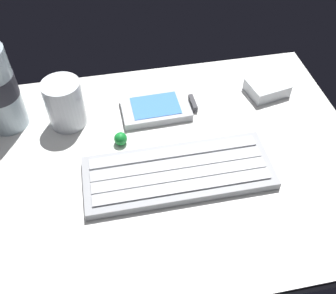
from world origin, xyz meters
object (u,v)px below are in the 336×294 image
charger_block (267,88)px  trackball_mouse (121,139)px  keyboard (178,172)px  juice_cup (65,105)px  handheld_device (159,108)px

charger_block → trackball_mouse: (-28.34, -7.60, -0.10)cm
keyboard → juice_cup: (-16.26, 15.40, 3.10)cm
keyboard → juice_cup: juice_cup is taller
handheld_device → trackball_mouse: 10.06cm
charger_block → keyboard: bearing=-141.6°
juice_cup → charger_block: juice_cup is taller
handheld_device → trackball_mouse: bearing=-139.7°
keyboard → charger_block: (20.41, 16.15, 0.39)cm
keyboard → charger_block: bearing=38.4°
handheld_device → trackball_mouse: size_ratio=5.88×
keyboard → trackball_mouse: trackball_mouse is taller
keyboard → charger_block: size_ratio=4.15×
charger_block → juice_cup: bearing=-178.8°
keyboard → juice_cup: bearing=136.5°
keyboard → charger_block: 26.03cm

